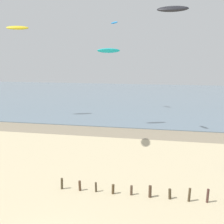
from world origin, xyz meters
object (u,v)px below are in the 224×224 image
Objects in this scene: kite_aloft_1 at (109,51)px; kite_aloft_4 at (114,23)px; kite_aloft_7 at (173,9)px; kite_aloft_6 at (17,28)px.

kite_aloft_4 reaches higher than kite_aloft_1.
kite_aloft_7 reaches higher than kite_aloft_1.
kite_aloft_7 is at bearing -47.35° from kite_aloft_6.
kite_aloft_1 is 13.00m from kite_aloft_7.
kite_aloft_6 reaches higher than kite_aloft_1.
kite_aloft_7 is (8.46, -9.16, 3.69)m from kite_aloft_1.
kite_aloft_1 is 16.18m from kite_aloft_6.
kite_aloft_4 reaches higher than kite_aloft_6.
kite_aloft_7 is at bearing 162.36° from kite_aloft_4.
kite_aloft_4 is (-1.86, 13.30, 5.32)m from kite_aloft_1.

